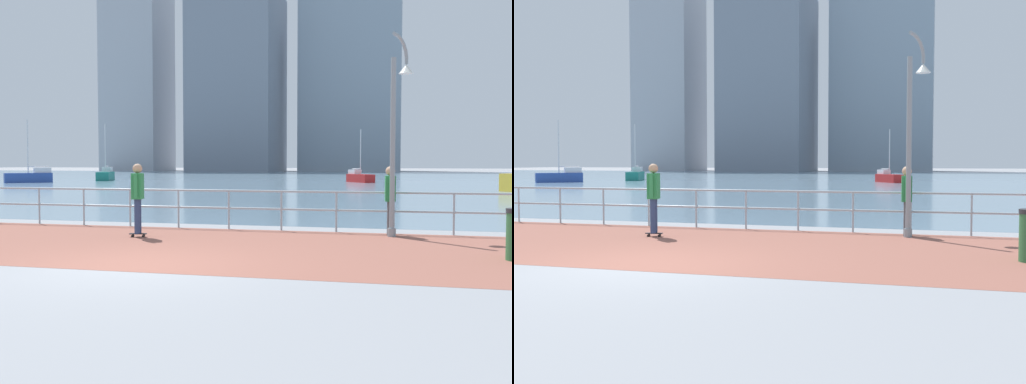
% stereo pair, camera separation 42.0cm
% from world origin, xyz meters
% --- Properties ---
extents(ground, '(220.00, 220.00, 0.00)m').
position_xyz_m(ground, '(0.00, 40.00, 0.00)').
color(ground, gray).
extents(brick_paving, '(28.00, 6.22, 0.01)m').
position_xyz_m(brick_paving, '(0.00, 2.54, 0.00)').
color(brick_paving, '#935647').
rests_on(brick_paving, ground).
extents(harbor_water, '(180.00, 88.00, 0.00)m').
position_xyz_m(harbor_water, '(0.00, 50.65, 0.00)').
color(harbor_water, '#6B899E').
rests_on(harbor_water, ground).
extents(waterfront_railing, '(25.25, 0.06, 1.04)m').
position_xyz_m(waterfront_railing, '(-0.00, 5.65, 0.72)').
color(waterfront_railing, '#9EADB7').
rests_on(waterfront_railing, ground).
extents(lamppost, '(0.56, 0.74, 4.77)m').
position_xyz_m(lamppost, '(4.26, 5.20, 2.64)').
color(lamppost, gray).
rests_on(lamppost, ground).
extents(skateboarder, '(0.41, 0.56, 1.72)m').
position_xyz_m(skateboarder, '(-1.59, 3.54, 1.03)').
color(skateboarder, black).
rests_on(skateboarder, ground).
extents(bystander, '(0.27, 0.56, 1.65)m').
position_xyz_m(bystander, '(4.12, 5.30, 0.97)').
color(bystander, '#4C4C51').
rests_on(bystander, ground).
extents(sailboat_yellow, '(3.60, 3.36, 5.29)m').
position_xyz_m(sailboat_yellow, '(-26.06, 34.92, 0.51)').
color(sailboat_yellow, '#284799').
rests_on(sailboat_yellow, ground).
extents(sailboat_gray, '(2.59, 3.21, 4.49)m').
position_xyz_m(sailboat_gray, '(0.79, 42.26, 0.43)').
color(sailboat_gray, '#B21E1E').
rests_on(sailboat_gray, ground).
extents(sailboat_teal, '(2.31, 3.92, 5.26)m').
position_xyz_m(sailboat_teal, '(-22.61, 41.57, 0.50)').
color(sailboat_teal, '#197266').
rests_on(sailboat_teal, ground).
extents(tower_concrete, '(10.91, 11.01, 46.49)m').
position_xyz_m(tower_concrete, '(-45.13, 97.16, 22.41)').
color(tower_concrete, '#A3A8B2').
rests_on(tower_concrete, ground).
extents(tower_brick, '(17.77, 13.18, 36.25)m').
position_xyz_m(tower_brick, '(-5.03, 102.00, 17.29)').
color(tower_brick, '#8493A3').
rests_on(tower_brick, ground).
extents(tower_beige, '(14.73, 16.20, 33.64)m').
position_xyz_m(tower_beige, '(-24.53, 94.54, 15.99)').
color(tower_beige, slate).
rests_on(tower_beige, ground).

